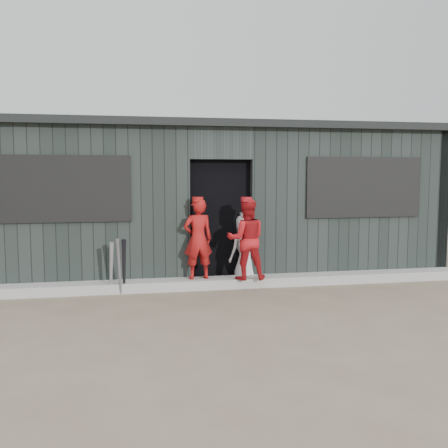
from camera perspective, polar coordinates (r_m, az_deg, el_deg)
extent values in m
plane|color=brown|center=(6.16, 3.16, -10.95)|extent=(80.00, 80.00, 0.00)
cube|color=#989994|center=(7.86, -0.03, -6.71)|extent=(8.00, 0.36, 0.15)
cone|color=#9C9BA3|center=(7.48, -12.76, -4.96)|extent=(0.12, 0.23, 0.80)
cone|color=slate|center=(7.45, -11.88, -4.79)|extent=(0.11, 0.19, 0.85)
cone|color=black|center=(7.47, -11.36, -4.79)|extent=(0.08, 0.33, 0.84)
imported|color=maroon|center=(7.70, -2.99, -1.71)|extent=(0.49, 0.35, 1.25)
imported|color=#AD1519|center=(7.66, 2.56, -1.75)|extent=(0.65, 0.53, 1.25)
imported|color=silver|center=(8.13, 2.41, -2.82)|extent=(0.65, 0.56, 1.12)
cube|color=black|center=(9.35, -1.93, 2.23)|extent=(7.60, 2.70, 2.20)
cube|color=#252C29|center=(7.89, -16.70, 1.72)|extent=(3.50, 0.20, 2.50)
cube|color=#262D2B|center=(8.66, 14.42, 2.11)|extent=(3.50, 0.20, 2.50)
cube|color=#2B3332|center=(7.97, -0.41, 9.19)|extent=(1.00, 0.20, 0.50)
cube|color=#2C3531|center=(10.66, 19.28, 2.61)|extent=(0.20, 3.00, 2.50)
cube|color=#2C3532|center=(10.74, -3.07, 2.94)|extent=(8.00, 0.20, 2.50)
cube|color=black|center=(9.37, -1.96, 10.56)|extent=(8.30, 3.30, 0.12)
cube|color=black|center=(7.77, -17.96, 3.84)|extent=(2.00, 0.04, 1.00)
cube|color=black|center=(8.61, 15.71, 4.06)|extent=(2.00, 0.04, 1.00)
cube|color=black|center=(8.36, -2.77, 2.85)|extent=(0.26, 0.26, 0.99)
cube|color=black|center=(8.37, 0.67, 2.52)|extent=(0.21, 0.18, 0.81)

